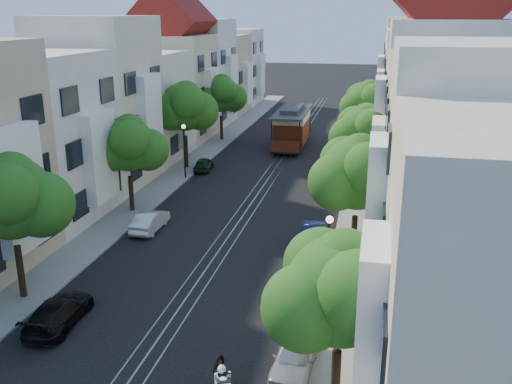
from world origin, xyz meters
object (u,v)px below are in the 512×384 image
Objects in this scene: cable_car at (292,125)px; tree_w_c at (185,108)px; tree_e_c at (365,133)px; lamp_east at (329,248)px; parked_car_w_far at (204,164)px; parked_car_e_mid at (313,236)px; tree_w_d at (221,95)px; parked_car_e_near at (295,356)px; parked_car_w_near at (59,312)px; parked_car_w_mid at (150,221)px; parked_car_e_far at (340,180)px; lamp_west at (184,143)px; tree_w_a at (12,200)px; tree_e_b at (359,175)px; tree_e_d at (369,104)px; tree_w_b at (129,146)px; tree_e_a at (342,293)px.

tree_w_c is at bearing -126.95° from cable_car.
tree_e_c is at bearing -19.15° from tree_w_c.
parked_car_w_far is (-11.90, 20.67, -2.30)m from lamp_east.
cable_car reaches higher than parked_car_e_mid.
tree_w_d is at bearing 170.05° from cable_car.
tree_w_c is 29.16m from parked_car_e_near.
parked_car_w_mid is at bearing -91.08° from parked_car_w_near.
tree_e_c is at bearing -59.70° from parked_car_e_far.
cable_car is at bearing 115.79° from tree_e_c.
tree_e_c is at bearing 154.92° from parked_car_w_far.
tree_e_c is at bearing -8.49° from lamp_west.
cable_car is 13.67m from parked_car_e_far.
tree_w_a is at bearing -128.66° from tree_e_c.
parked_car_w_far is (-12.86, 15.70, -4.19)m from tree_e_b.
tree_e_d is 15.25m from tree_w_d.
parked_car_w_near is (2.74, -24.71, -4.49)m from tree_w_c.
parked_car_e_far is at bearing 92.53° from parked_car_e_near.
parked_car_e_mid is (-1.39, 6.87, -2.28)m from lamp_east.
tree_e_d is 20.69m from parked_car_e_mid.
lamp_west is (0.84, 8.02, -1.55)m from tree_w_b.
parked_car_e_near is (-1.66, 2.16, -3.80)m from tree_e_a.
parked_car_w_near is (-11.66, -30.71, -4.28)m from tree_e_d.
tree_w_b is 15.71m from parked_car_e_far.
parked_car_e_far is at bearing -66.53° from cable_car.
tree_w_b is 19.93m from parked_car_e_near.
tree_w_d is at bearing -88.88° from parked_car_w_near.
lamp_west is at bearing -88.27° from parked_car_w_near.
tree_w_d is 19.12m from parked_car_e_far.
tree_w_a is 0.73× the size of cable_car.
lamp_west is (-12.60, 18.00, 0.00)m from lamp_east.
tree_w_c reaches higher than tree_w_b.
parked_car_w_near is at bearing -143.23° from tree_e_b.
tree_e_c is 0.92× the size of tree_w_c.
tree_w_b reaches higher than lamp_east.
tree_e_b reaches higher than tree_w_b.
tree_w_a is at bearing 169.95° from parked_car_e_near.
parked_car_w_near is 10.92m from parked_car_w_mid.
cable_car is 34.81m from parked_car_w_near.
tree_w_b is at bearing -157.38° from tree_e_c.
tree_w_b is 1.98× the size of parked_car_w_far.
parked_car_w_far is at bearing -82.24° from tree_w_d.
tree_e_d reaches higher than tree_e_b.
parked_car_e_near is 15.92m from parked_car_w_mid.
parked_car_w_near is 1.27× the size of parked_car_w_far.
tree_e_a is at bearing -19.15° from tree_w_a.
lamp_east reaches higher than parked_car_w_mid.
tree_e_a is 34.00m from tree_e_d.
parked_car_w_near is 24.44m from parked_car_w_far.
tree_e_a is 1.00× the size of tree_w_b.
lamp_east is 1.18× the size of parked_car_w_mid.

